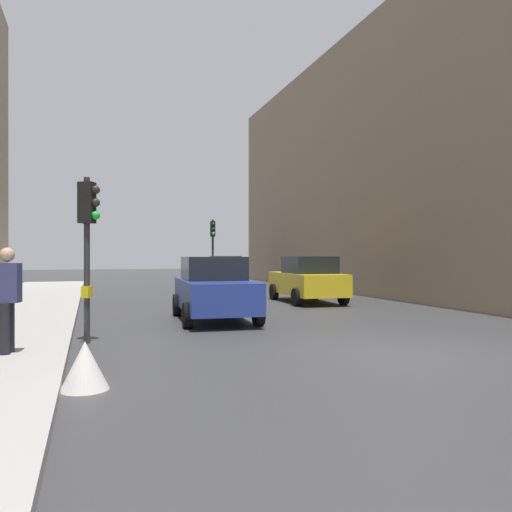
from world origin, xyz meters
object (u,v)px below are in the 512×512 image
(traffic_light_far_median, at_px, (213,241))
(car_blue_van, at_px, (214,289))
(car_dark_suv, at_px, (224,270))
(pedestrian_with_grey_backpack, at_px, (4,293))
(car_yellow_taxi, at_px, (307,279))
(warning_sign_triangle, at_px, (85,365))
(traffic_light_near_right, at_px, (88,229))

(traffic_light_far_median, xyz_separation_m, car_blue_van, (-3.16, -13.57, -1.73))
(car_dark_suv, relative_size, pedestrian_with_grey_backpack, 2.42)
(car_dark_suv, distance_m, car_blue_van, 17.00)
(car_yellow_taxi, distance_m, warning_sign_triangle, 13.28)
(traffic_light_near_right, xyz_separation_m, car_blue_van, (3.31, 2.78, -1.47))
(traffic_light_far_median, relative_size, warning_sign_triangle, 5.81)
(traffic_light_near_right, distance_m, pedestrian_with_grey_backpack, 2.37)
(traffic_light_far_median, distance_m, warning_sign_triangle, 21.26)
(car_blue_van, xyz_separation_m, car_yellow_taxi, (4.62, 4.08, 0.00))
(pedestrian_with_grey_backpack, bearing_deg, car_blue_van, 43.20)
(car_dark_suv, height_order, car_yellow_taxi, same)
(car_dark_suv, height_order, pedestrian_with_grey_backpack, pedestrian_with_grey_backpack)
(pedestrian_with_grey_backpack, bearing_deg, warning_sign_triangle, -59.39)
(car_blue_van, bearing_deg, car_dark_suv, 74.45)
(traffic_light_near_right, bearing_deg, car_blue_van, 40.04)
(pedestrian_with_grey_backpack, xyz_separation_m, warning_sign_triangle, (1.30, -2.19, -0.84))
(traffic_light_far_median, bearing_deg, warning_sign_triangle, -107.91)
(car_yellow_taxi, height_order, warning_sign_triangle, car_yellow_taxi)
(traffic_light_far_median, xyz_separation_m, car_dark_suv, (1.39, 2.81, -1.73))
(car_blue_van, relative_size, warning_sign_triangle, 6.63)
(car_blue_van, height_order, warning_sign_triangle, car_blue_van)
(car_yellow_taxi, relative_size, warning_sign_triangle, 6.59)
(car_dark_suv, relative_size, car_blue_van, 1.00)
(car_dark_suv, bearing_deg, traffic_light_far_median, -116.40)
(traffic_light_far_median, height_order, car_blue_van, traffic_light_far_median)
(traffic_light_near_right, xyz_separation_m, car_dark_suv, (7.87, 19.16, -1.47))
(car_blue_van, relative_size, pedestrian_with_grey_backpack, 2.44)
(car_dark_suv, xyz_separation_m, pedestrian_with_grey_backpack, (-9.19, -20.73, 0.29))
(car_dark_suv, bearing_deg, car_yellow_taxi, -89.69)
(traffic_light_near_right, relative_size, car_blue_van, 0.79)
(traffic_light_far_median, xyz_separation_m, traffic_light_near_right, (-6.47, -16.35, -0.26))
(car_yellow_taxi, relative_size, pedestrian_with_grey_backpack, 2.42)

